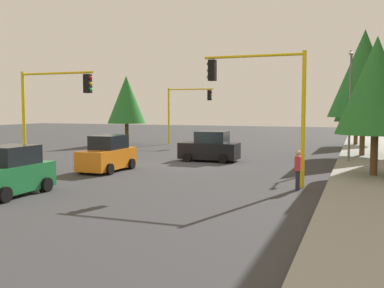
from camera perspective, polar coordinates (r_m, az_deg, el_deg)
ground_plane at (r=27.85m, az=-0.24°, el=-2.60°), size 120.00×120.00×0.00m
sidewalk_kerb at (r=31.04m, az=21.70°, el=-2.04°), size 80.00×4.00×0.15m
lane_arrow_near at (r=19.51m, az=-21.00°, el=-5.98°), size 2.40×1.10×1.10m
traffic_signal_far_right at (r=42.73m, az=-0.70°, el=5.06°), size 0.36×4.59×5.41m
traffic_signal_near_right at (r=25.15m, az=-17.48°, el=5.28°), size 0.36×4.59×5.46m
traffic_signal_near_left at (r=20.27m, az=9.03°, el=6.54°), size 0.36×4.59×5.94m
street_lamp_curbside at (r=29.48m, az=19.46°, el=6.01°), size 2.15×0.28×7.00m
tree_roadside_near at (r=23.88m, az=22.36°, el=6.87°), size 3.83×3.83×6.98m
tree_roadside_mid at (r=33.94m, az=21.03°, el=8.35°), size 4.88×4.88×8.96m
tree_opposite_side at (r=43.18m, az=-8.33°, el=5.59°), size 3.60×3.60×6.55m
tree_roadside_far at (r=43.87m, az=20.21°, el=5.89°), size 3.93×3.93×7.17m
car_black at (r=29.42m, az=2.28°, el=-0.46°), size 2.04×3.83×1.98m
car_green at (r=19.37m, az=-22.28°, el=-3.42°), size 3.79×2.08×1.98m
car_orange at (r=25.26m, az=-10.68°, el=-1.37°), size 3.87×1.97×1.98m
pedestrian_crossing at (r=19.51m, az=13.30°, el=-3.10°), size 0.40×0.24×1.70m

